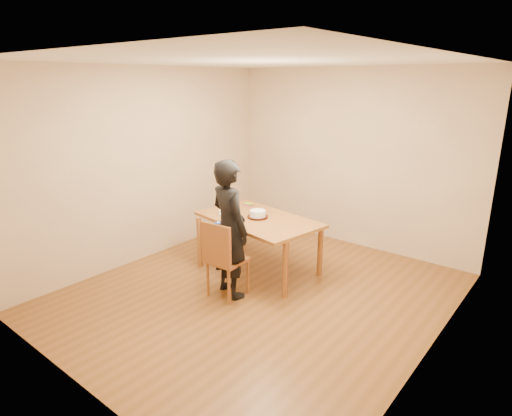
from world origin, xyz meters
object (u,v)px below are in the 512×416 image
Objects in this scene: dining_table at (258,219)px; person at (230,229)px; dining_chair at (228,260)px; cake at (258,214)px; cake_plate at (258,217)px.

person reaches higher than dining_table.
dining_table is at bearing 97.52° from dining_chair.
cake is (-0.02, 0.01, 0.08)m from dining_table.
cake_plate is 0.76m from person.
cake is 0.13× the size of person.
cake_plate is at bearing 98.65° from dining_chair.
dining_chair is (0.15, -0.78, -0.28)m from dining_table.
cake_plate is 0.17× the size of person.
cake_plate is at bearing -60.91° from person.
cake is (-0.17, 0.78, 0.36)m from dining_chair.
cake_plate reaches higher than dining_table.
cake is at bearing -60.91° from person.
cake_plate is (-0.02, 0.01, 0.03)m from dining_table.
dining_chair is at bearing 106.29° from person.
person is (0.17, -0.74, 0.02)m from cake.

